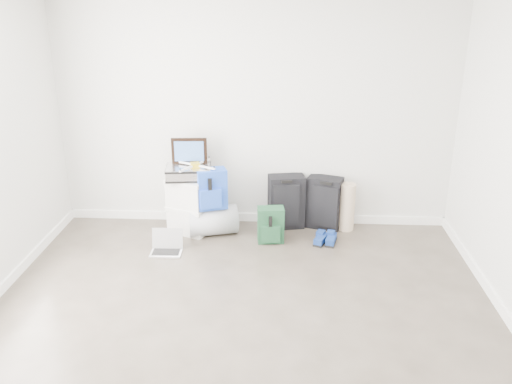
# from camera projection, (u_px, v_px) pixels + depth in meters

# --- Properties ---
(ground) EXTENTS (5.00, 5.00, 0.00)m
(ground) POSITION_uv_depth(u_px,v_px,m) (237.00, 350.00, 4.22)
(ground) COLOR #3B342A
(ground) RESTS_ON ground
(room_envelope) EXTENTS (4.52, 5.02, 2.71)m
(room_envelope) POSITION_uv_depth(u_px,v_px,m) (234.00, 135.00, 3.63)
(room_envelope) COLOR silver
(room_envelope) RESTS_ON ground
(boxes_stack) EXTENTS (0.56, 0.51, 0.65)m
(boxes_stack) POSITION_uv_depth(u_px,v_px,m) (190.00, 205.00, 6.17)
(boxes_stack) COLOR silver
(boxes_stack) RESTS_ON ground
(briefcase) EXTENTS (0.52, 0.41, 0.14)m
(briefcase) POSITION_uv_depth(u_px,v_px,m) (189.00, 172.00, 6.03)
(briefcase) COLOR #B2B2B7
(briefcase) RESTS_ON boxes_stack
(painting) EXTENTS (0.40, 0.05, 0.30)m
(painting) POSITION_uv_depth(u_px,v_px,m) (189.00, 151.00, 6.04)
(painting) COLOR black
(painting) RESTS_ON briefcase
(drone) EXTENTS (0.48, 0.48, 0.05)m
(drone) POSITION_uv_depth(u_px,v_px,m) (195.00, 165.00, 5.97)
(drone) COLOR gold
(drone) RESTS_ON briefcase
(duffel_bag) EXTENTS (0.62, 0.47, 0.34)m
(duffel_bag) POSITION_uv_depth(u_px,v_px,m) (213.00, 220.00, 6.15)
(duffel_bag) COLOR gray
(duffel_bag) RESTS_ON ground
(blue_backpack) EXTENTS (0.37, 0.32, 0.45)m
(blue_backpack) POSITION_uv_depth(u_px,v_px,m) (212.00, 190.00, 5.98)
(blue_backpack) COLOR #1B4EAF
(blue_backpack) RESTS_ON duffel_bag
(large_suitcase) EXTENTS (0.44, 0.33, 0.63)m
(large_suitcase) POSITION_uv_depth(u_px,v_px,m) (286.00, 202.00, 6.29)
(large_suitcase) COLOR black
(large_suitcase) RESTS_ON ground
(green_backpack) EXTENTS (0.30, 0.24, 0.40)m
(green_backpack) POSITION_uv_depth(u_px,v_px,m) (271.00, 226.00, 5.95)
(green_backpack) COLOR #12321F
(green_backpack) RESTS_ON ground
(carry_on) EXTENTS (0.44, 0.36, 0.61)m
(carry_on) POSITION_uv_depth(u_px,v_px,m) (324.00, 203.00, 6.27)
(carry_on) COLOR black
(carry_on) RESTS_ON ground
(shoes) EXTENTS (0.28, 0.27, 0.08)m
(shoes) POSITION_uv_depth(u_px,v_px,m) (326.00, 240.00, 5.97)
(shoes) COLOR black
(shoes) RESTS_ON ground
(rolled_rug) EXTENTS (0.18, 0.18, 0.56)m
(rolled_rug) POSITION_uv_depth(u_px,v_px,m) (347.00, 207.00, 6.23)
(rolled_rug) COLOR tan
(rolled_rug) RESTS_ON ground
(laptop) EXTENTS (0.33, 0.24, 0.23)m
(laptop) POSITION_uv_depth(u_px,v_px,m) (167.00, 247.00, 5.77)
(laptop) COLOR silver
(laptop) RESTS_ON ground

